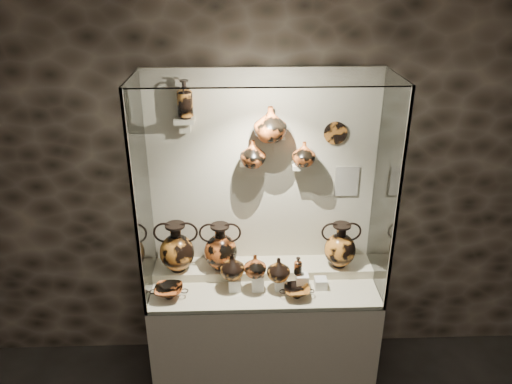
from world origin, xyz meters
TOP-DOWN VIEW (x-y plane):
  - wall_back at (0.00, 2.50)m, footprint 5.00×0.02m
  - plinth at (0.00, 2.18)m, footprint 1.70×0.60m
  - front_tier at (0.00, 2.18)m, footprint 1.68×0.58m
  - rear_tier at (0.00, 2.35)m, footprint 1.70×0.25m
  - back_panel at (0.00, 2.50)m, footprint 1.70×0.03m
  - glass_front at (0.00, 1.88)m, footprint 1.70×0.01m
  - glass_left at (-0.85, 2.18)m, footprint 0.01×0.60m
  - glass_right at (0.85, 2.18)m, footprint 0.01×0.60m
  - glass_top at (0.00, 2.18)m, footprint 1.70×0.60m
  - frame_post_left at (-0.84, 1.89)m, footprint 0.02×0.02m
  - frame_post_right at (0.84, 1.89)m, footprint 0.02×0.02m
  - pedestal_a at (-0.22, 2.13)m, footprint 0.09×0.09m
  - pedestal_b at (-0.05, 2.13)m, footprint 0.09×0.09m
  - pedestal_c at (0.12, 2.13)m, footprint 0.09×0.09m
  - pedestal_d at (0.28, 2.13)m, footprint 0.09×0.09m
  - pedestal_e at (0.42, 2.13)m, footprint 0.09×0.09m
  - bracket_ul at (-0.55, 2.42)m, footprint 0.14×0.12m
  - bracket_ca at (-0.10, 2.42)m, footprint 0.14×0.12m
  - bracket_cb at (0.10, 2.42)m, footprint 0.10×0.12m
  - bracket_cc at (0.28, 2.42)m, footprint 0.14×0.12m
  - amphora_left at (-0.65, 2.31)m, footprint 0.38×0.38m
  - amphora_mid at (-0.33, 2.32)m, footprint 0.36×0.36m
  - amphora_right at (0.59, 2.32)m, footprint 0.30×0.30m
  - jug_a at (-0.24, 2.15)m, footprint 0.24×0.24m
  - jug_b at (-0.07, 2.11)m, footprint 0.17×0.17m
  - jug_c at (0.10, 2.12)m, footprint 0.22×0.22m
  - lekythos_small at (0.25, 2.14)m, footprint 0.08×0.08m
  - kylix_left at (-0.70, 2.05)m, footprint 0.32×0.29m
  - kylix_right at (0.23, 2.03)m, footprint 0.29×0.27m
  - lekythos_tall at (-0.54, 2.41)m, footprint 0.13×0.13m
  - ovoid_vase_a at (-0.08, 2.38)m, footprint 0.25×0.25m
  - ovoid_vase_b at (0.04, 2.35)m, footprint 0.28×0.28m
  - ovoid_vase_c at (0.29, 2.39)m, footprint 0.21×0.21m
  - wall_plate at (0.52, 2.47)m, footprint 0.17×0.02m
  - info_placard at (0.63, 2.47)m, footprint 0.18×0.01m

SIDE VIEW (x-z plane):
  - plinth at x=0.00m, z-range 0.00..0.80m
  - front_tier at x=0.00m, z-range 0.80..0.83m
  - rear_tier at x=0.00m, z-range 0.80..0.90m
  - pedestal_e at x=0.42m, z-range 0.83..0.91m
  - pedestal_c at x=0.12m, z-range 0.83..0.92m
  - kylix_right at x=0.23m, z-range 0.83..0.93m
  - pedestal_a at x=-0.22m, z-range 0.83..0.93m
  - kylix_left at x=-0.70m, z-range 0.83..0.94m
  - pedestal_d at x=0.28m, z-range 0.83..0.95m
  - pedestal_b at x=-0.05m, z-range 0.83..0.96m
  - jug_c at x=0.10m, z-range 0.92..1.10m
  - jug_a at x=-0.24m, z-range 0.93..1.12m
  - lekythos_small at x=0.25m, z-range 0.95..1.11m
  - jug_b at x=-0.07m, z-range 0.96..1.13m
  - amphora_right at x=0.59m, z-range 0.90..1.26m
  - amphora_mid at x=-0.33m, z-range 0.90..1.28m
  - amphora_left at x=-0.65m, z-range 0.90..1.30m
  - info_placard at x=0.63m, z-range 1.43..1.67m
  - wall_back at x=0.00m, z-range 0.00..3.20m
  - back_panel at x=0.00m, z-range 0.80..2.40m
  - glass_front at x=0.00m, z-range 0.80..2.40m
  - glass_left at x=-0.85m, z-range 0.80..2.40m
  - glass_right at x=0.85m, z-range 0.80..2.40m
  - frame_post_left at x=-0.84m, z-range 0.80..2.40m
  - frame_post_right at x=0.84m, z-range 0.80..2.40m
  - bracket_ca at x=-0.10m, z-range 1.68..1.72m
  - bracket_cc at x=0.28m, z-range 1.68..1.72m
  - ovoid_vase_c at x=0.29m, z-range 1.72..1.89m
  - ovoid_vase_a at x=-0.08m, z-range 1.72..1.91m
  - bracket_cb at x=0.10m, z-range 1.88..1.92m
  - wall_plate at x=0.52m, z-range 1.85..2.01m
  - ovoid_vase_b at x=0.04m, z-range 1.92..2.16m
  - bracket_ul at x=-0.55m, z-range 2.03..2.07m
  - lekythos_tall at x=-0.54m, z-range 2.07..2.36m
  - glass_top at x=0.00m, z-range 2.39..2.40m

